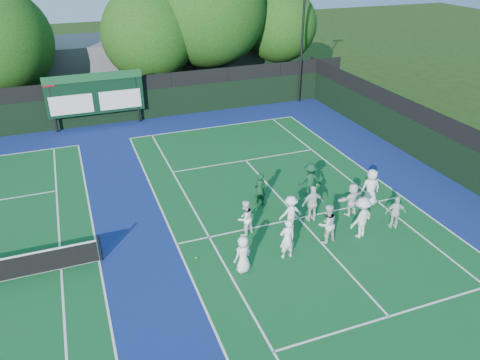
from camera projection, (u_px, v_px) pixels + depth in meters
name	position (u px, v px, depth m)	size (l,w,h in m)	color
ground	(310.00, 230.00, 19.67)	(120.00, 120.00, 0.00)	#19320D
court_apron	(164.00, 247.00, 18.61)	(34.00, 32.00, 0.01)	navy
near_court	(299.00, 218.00, 20.49)	(11.05, 23.85, 0.01)	#104E22
back_fence	(112.00, 103.00, 30.43)	(34.00, 0.08, 3.00)	black
divider_fence_right	(466.00, 160.00, 22.70)	(0.08, 32.00, 3.00)	black
scoreboard	(95.00, 94.00, 29.39)	(6.00, 0.21, 3.55)	black
clubhouse	(149.00, 61.00, 38.03)	(18.00, 6.00, 4.00)	slate
light_pole_right	(304.00, 13.00, 32.14)	(1.20, 0.30, 10.12)	black
tree_b	(0.00, 45.00, 29.86)	(6.95, 6.95, 8.51)	black
tree_c	(151.00, 36.00, 32.95)	(6.61, 6.61, 8.23)	black
tree_d	(211.00, 13.00, 33.73)	(8.15, 8.15, 10.39)	black
tree_e	(281.00, 27.00, 36.09)	(5.66, 5.66, 7.80)	black
tennis_ball_0	(266.00, 224.00, 20.03)	(0.07, 0.07, 0.07)	#C4E51A
tennis_ball_1	(317.00, 185.00, 23.21)	(0.07, 0.07, 0.07)	#C4E51A
tennis_ball_3	(196.00, 258.00, 17.94)	(0.07, 0.07, 0.07)	#C4E51A
tennis_ball_4	(265.00, 182.00, 23.51)	(0.07, 0.07, 0.07)	#C4E51A
tennis_ball_5	(395.00, 222.00, 20.19)	(0.07, 0.07, 0.07)	#C4E51A
player_front_0	(243.00, 254.00, 16.96)	(0.72, 0.47, 1.48)	white
player_front_1	(287.00, 239.00, 17.65)	(0.61, 0.40, 1.67)	white
player_front_2	(327.00, 224.00, 18.57)	(0.82, 0.64, 1.69)	silver
player_front_3	(361.00, 217.00, 18.90)	(1.16, 0.66, 1.79)	silver
player_front_4	(396.00, 213.00, 19.53)	(0.86, 0.36, 1.47)	silver
player_back_0	(245.00, 218.00, 19.07)	(0.76, 0.59, 1.56)	white
player_back_1	(291.00, 213.00, 19.49)	(0.98, 0.56, 1.52)	white
player_back_2	(313.00, 203.00, 20.00)	(0.98, 0.41, 1.68)	silver
player_back_3	(352.00, 199.00, 20.49)	(1.40, 0.45, 1.51)	white
player_back_4	(371.00, 188.00, 21.16)	(0.87, 0.57, 1.78)	white
coach_left	(260.00, 190.00, 21.12)	(0.60, 0.39, 1.63)	#0F381D
coach_right	(310.00, 180.00, 21.88)	(1.10, 0.63, 1.70)	#0F3922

